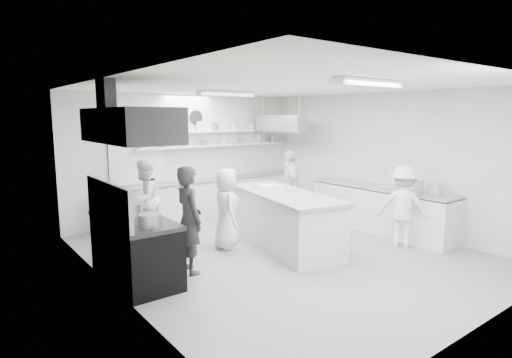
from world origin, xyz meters
TOP-DOWN VIEW (x-y plane):
  - floor at (0.00, 0.00)m, footprint 6.00×7.00m
  - ceiling at (0.00, 0.00)m, footprint 6.00×7.00m
  - wall_back at (0.00, 3.50)m, footprint 6.00×0.04m
  - wall_front at (0.00, -3.50)m, footprint 6.00×0.04m
  - wall_left at (-3.00, 0.00)m, footprint 0.04×7.00m
  - wall_right at (3.00, 0.00)m, footprint 0.04×7.00m
  - stove at (-2.60, 0.40)m, footprint 0.80×1.80m
  - exhaust_hood at (-2.60, 0.40)m, footprint 0.85×2.00m
  - back_counter at (0.30, 3.20)m, footprint 5.00×0.60m
  - shelf_lower at (0.70, 3.37)m, footprint 4.20×0.26m
  - shelf_upper at (0.70, 3.37)m, footprint 4.20×0.26m
  - pass_through_window at (-1.30, 3.48)m, footprint 1.30×0.04m
  - wall_clock at (0.20, 3.46)m, footprint 0.32×0.05m
  - right_counter at (2.65, -0.20)m, footprint 0.74×3.30m
  - pot_rack at (2.00, 2.40)m, footprint 0.30×1.60m
  - light_fixture_front at (0.00, -1.80)m, footprint 1.30×0.25m
  - light_fixture_rear at (0.00, 1.80)m, footprint 1.30×0.25m
  - prep_island at (0.31, 0.28)m, footprint 1.51×2.84m
  - stove_pot at (-2.60, 0.61)m, footprint 0.43×0.43m
  - cook_stove at (-1.80, 0.17)m, footprint 0.46×0.66m
  - cook_back at (-1.59, 2.45)m, footprint 1.00×0.96m
  - cook_island_left at (-0.64, 0.84)m, footprint 0.71×0.86m
  - cook_island_right at (1.58, 1.53)m, footprint 0.86×1.08m
  - cook_right at (2.09, -1.13)m, footprint 0.96×1.16m
  - bowl_island_a at (0.54, 0.32)m, footprint 0.30×0.30m
  - bowl_island_b at (0.28, 0.36)m, footprint 0.23×0.23m
  - bowl_right at (2.56, -0.36)m, footprint 0.29×0.29m

SIDE VIEW (x-z plane):
  - floor at x=0.00m, z-range -0.02..0.00m
  - stove at x=-2.60m, z-range 0.00..0.90m
  - back_counter at x=0.30m, z-range 0.00..0.92m
  - right_counter at x=2.65m, z-range 0.00..0.94m
  - prep_island at x=0.31m, z-range 0.00..1.00m
  - cook_island_left at x=-0.64m, z-range 0.00..1.52m
  - cook_right at x=2.09m, z-range 0.00..1.57m
  - cook_back at x=-1.59m, z-range 0.00..1.62m
  - cook_island_right at x=1.58m, z-range 0.00..1.71m
  - cook_stove at x=-1.80m, z-range 0.00..1.72m
  - bowl_right at x=2.56m, z-range 0.94..1.00m
  - bowl_island_a at x=0.54m, z-range 1.00..1.05m
  - bowl_island_b at x=0.28m, z-range 1.00..1.06m
  - stove_pot at x=-2.60m, z-range 0.91..1.15m
  - pass_through_window at x=-1.30m, z-range 0.95..1.95m
  - wall_back at x=0.00m, z-range 0.00..3.00m
  - wall_front at x=0.00m, z-range 0.00..3.00m
  - wall_left at x=-3.00m, z-range 0.00..3.00m
  - wall_right at x=3.00m, z-range 0.00..3.00m
  - shelf_lower at x=0.70m, z-range 1.73..1.77m
  - shelf_upper at x=0.70m, z-range 2.08..2.12m
  - pot_rack at x=2.00m, z-range 2.10..2.50m
  - exhaust_hood at x=-2.60m, z-range 2.10..2.60m
  - wall_clock at x=0.20m, z-range 2.29..2.61m
  - light_fixture_front at x=0.00m, z-range 2.89..2.99m
  - light_fixture_rear at x=0.00m, z-range 2.89..2.99m
  - ceiling at x=0.00m, z-range 3.00..3.02m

